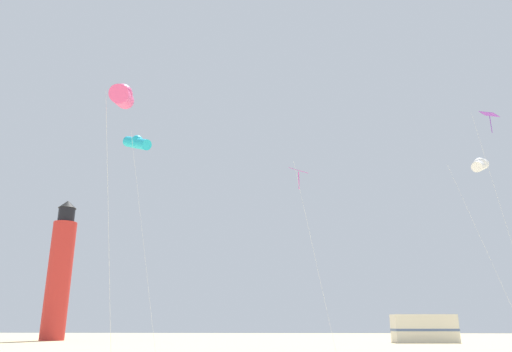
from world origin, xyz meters
The scene contains 7 objects.
kite_diamond_violet centered at (12.22, 20.17, 13.09)m, with size 1.84×1.84×14.04m.
kite_tube_rainbow centered at (-6.05, 9.13, 10.10)m, with size 1.31×2.59×10.80m.
kite_tube_cyan centered at (-9.61, 21.50, 13.11)m, with size 3.22×3.06×13.82m.
kite_diamond_magenta centered at (0.88, 21.24, 10.40)m, with size 2.44×2.44×11.11m.
kite_tube_white centered at (12.96, 24.33, 11.98)m, with size 3.29×3.55×12.69m.
lighthouse_distant centered at (-27.80, 50.02, 7.84)m, with size 2.80×2.80×16.80m.
rv_van_cream centered at (13.84, 46.13, 1.39)m, with size 6.59×2.80×2.80m.
Camera 1 is at (0.21, -6.92, 1.81)m, focal length 33.58 mm.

